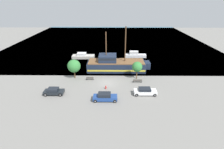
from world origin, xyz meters
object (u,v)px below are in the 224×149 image
Objects in this scene: pirate_ship at (116,65)px; parked_car_curb_front at (54,91)px; moored_boat_outer at (135,55)px; parked_car_curb_rear at (145,91)px; fire_hydrant at (106,87)px; parked_car_curb_mid at (105,97)px; moored_boat_dockside at (83,56)px; bench_promenade_east at (90,78)px; bench_promenade_west at (137,81)px.

pirate_ship reaches higher than parked_car_curb_front.
moored_boat_outer reaches higher than parked_car_curb_rear.
moored_boat_outer reaches higher than fire_hydrant.
parked_car_curb_mid reaches higher than parked_car_curb_front.
bench_promenade_east is at bearing -75.36° from moored_boat_dockside.
parked_car_curb_rear is at bearing 0.42° from parked_car_curb_front.
pirate_ship reaches higher than fire_hydrant.
parked_car_curb_front is at bearing -166.94° from fire_hydrant.
parked_car_curb_mid is 9.74m from bench_promenade_east.
bench_promenade_west is at bearing 47.35° from parked_car_curb_mid.
pirate_ship reaches higher than bench_promenade_west.
moored_boat_dockside is 3.53× the size of bench_promenade_west.
bench_promenade_west is at bearing -6.47° from bench_promenade_east.
pirate_ship is 4.18× the size of parked_car_curb_front.
fire_hydrant is (8.16, -20.55, -0.25)m from moored_boat_dockside.
pirate_ship is 3.62× the size of parked_car_curb_mid.
parked_car_curb_front is (-18.86, -24.10, -0.06)m from moored_boat_outer.
moored_boat_dockside is at bearing 125.19° from parked_car_curb_rear.
parked_car_curb_rear is at bearing 16.13° from parked_car_curb_mid.
bench_promenade_west is at bearing -48.87° from moored_boat_dockside.
moored_boat_dockside reaches higher than parked_car_curb_front.
moored_boat_outer is 8.98× the size of fire_hydrant.
bench_promenade_west is (-1.46, -18.61, -0.30)m from moored_boat_outer.
parked_car_curb_mid is (-2.14, -15.12, -0.82)m from pirate_ship.
parked_car_curb_mid is (10.36, -2.15, 0.07)m from parked_car_curb_front.
pirate_ship reaches higher than parked_car_curb_rear.
moored_boat_dockside is 23.17m from bench_promenade_west.
parked_car_curb_rear is (-0.61, -23.97, -0.02)m from moored_boat_outer.
moored_boat_dockside is at bearing 108.10° from parked_car_curb_mid.
moored_boat_dockside reaches higher than bench_promenade_west.
pirate_ship is at bearing 114.11° from parked_car_curb_rear.
moored_boat_outer is 3.45× the size of bench_promenade_west.
fire_hydrant is at bearing -68.35° from moored_boat_dockside.
moored_boat_outer reaches higher than bench_promenade_west.
parked_car_curb_front is at bearing -133.46° from bench_promenade_east.
moored_boat_dockside is at bearing 136.04° from pirate_ship.
fire_hydrant is 5.86m from bench_promenade_east.
parked_car_curb_front is 10.59m from fire_hydrant.
pirate_ship is at bearing -43.96° from moored_boat_dockside.
parked_car_curb_front reaches higher than fire_hydrant.
moored_boat_outer is 18.67m from bench_promenade_west.
bench_promenade_west is at bearing -94.49° from moored_boat_outer.
bench_promenade_east is (-6.11, -6.23, -1.14)m from pirate_ship.
parked_car_curb_rear is (5.75, -12.84, -0.85)m from pirate_ship.
moored_boat_outer is at bearing 85.51° from bench_promenade_west.
moored_boat_dockside is at bearing 131.13° from bench_promenade_west.
moored_boat_dockside is at bearing 104.64° from bench_promenade_east.
moored_boat_dockside reaches higher than parked_car_curb_mid.
parked_car_curb_mid is 10.39m from bench_promenade_west.
pirate_ship is at bearing 123.21° from bench_promenade_west.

